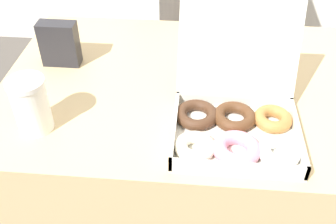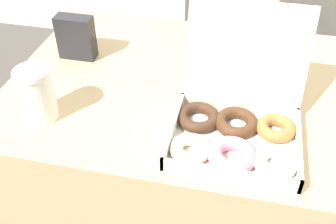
{
  "view_description": "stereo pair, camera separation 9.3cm",
  "coord_description": "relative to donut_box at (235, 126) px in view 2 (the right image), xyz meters",
  "views": [
    {
      "loc": [
        0.01,
        -0.92,
        1.38
      ],
      "look_at": [
        -0.05,
        -0.21,
        0.78
      ],
      "focal_mm": 42.0,
      "sensor_mm": 36.0,
      "label": 1
    },
    {
      "loc": [
        0.11,
        -0.91,
        1.38
      ],
      "look_at": [
        -0.05,
        -0.21,
        0.78
      ],
      "focal_mm": 42.0,
      "sensor_mm": 36.0,
      "label": 2
    }
  ],
  "objects": [
    {
      "name": "table",
      "position": [
        -0.11,
        0.2,
        -0.4
      ],
      "size": [
        1.09,
        0.75,
        0.73
      ],
      "color": "tan",
      "rests_on": "ground_plane"
    },
    {
      "name": "napkin_holder",
      "position": [
        -0.51,
        0.27,
        0.03
      ],
      "size": [
        0.11,
        0.05,
        0.13
      ],
      "color": "#232328",
      "rests_on": "table"
    },
    {
      "name": "coffee_cup",
      "position": [
        -0.49,
        -0.02,
        0.03
      ],
      "size": [
        0.09,
        0.09,
        0.14
      ],
      "color": "white",
      "rests_on": "table"
    },
    {
      "name": "donut_box",
      "position": [
        0.0,
        0.0,
        0.0
      ],
      "size": [
        0.32,
        0.33,
        0.27
      ],
      "color": "white",
      "rests_on": "table"
    }
  ]
}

